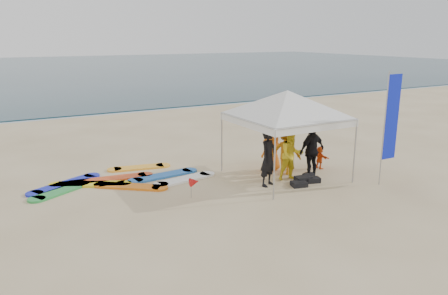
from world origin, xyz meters
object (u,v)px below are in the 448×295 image
person_black_a (268,158)px  person_seated (320,157)px  person_orange_a (285,151)px  surfboard_spread (118,181)px  person_yellow (291,155)px  canopy_tent (288,91)px  marker_pennant (194,182)px  person_orange_b (272,147)px  feather_flag (391,119)px  person_black_b (312,150)px

person_black_a → person_seated: size_ratio=2.25×
person_orange_a → surfboard_spread: (-5.56, 2.07, -0.83)m
person_seated → person_yellow: bearing=105.6°
person_yellow → person_orange_a: 0.69m
canopy_tent → marker_pennant: canopy_tent is taller
surfboard_spread → canopy_tent: bearing=-23.6°
person_orange_b → marker_pennant: person_orange_b is taller
person_orange_a → person_seated: bearing=-144.6°
feather_flag → surfboard_spread: size_ratio=0.65×
surfboard_spread → person_orange_b: bearing=-15.9°
person_orange_b → surfboard_spread: size_ratio=0.31×
person_black_a → person_black_b: size_ratio=0.99×
person_orange_a → marker_pennant: person_orange_a is taller
canopy_tent → surfboard_spread: 6.59m
person_black_b → person_orange_b: bearing=-64.3°
person_yellow → person_orange_a: person_yellow is taller
person_orange_a → feather_flag: size_ratio=0.46×
person_orange_b → canopy_tent: (0.01, -0.82, 2.17)m
person_yellow → surfboard_spread: 6.05m
feather_flag → canopy_tent: bearing=139.1°
person_black_b → person_seated: 1.28m
person_black_a → feather_flag: size_ratio=0.51×
person_seated → surfboard_spread: 7.45m
feather_flag → surfboard_spread: (-7.93, 4.58, -2.21)m
feather_flag → person_black_a: bearing=154.3°
person_seated → marker_pennant: (-5.45, -0.47, 0.07)m
person_orange_b → person_seated: person_orange_b is taller
person_black_a → person_seated: (2.82, 0.67, -0.54)m
person_orange_a → person_seated: (1.56, -0.09, -0.44)m
person_black_a → feather_flag: (3.64, -1.75, 1.28)m
person_black_b → surfboard_spread: 6.83m
person_yellow → person_orange_a: size_ratio=1.04×
marker_pennant → person_black_a: bearing=-4.4°
canopy_tent → person_yellow: bearing=-93.2°
person_seated → feather_flag: 3.13m
person_yellow → person_black_a: bearing=-163.0°
person_yellow → feather_flag: (2.60, -1.86, 1.34)m
person_yellow → person_black_b: 0.84m
person_yellow → surfboard_spread: size_ratio=0.31×
person_black_a → feather_flag: feather_flag is taller
person_black_b → person_orange_a: bearing=-57.7°
person_black_a → surfboard_spread: 5.22m
marker_pennant → surfboard_spread: size_ratio=0.11×
marker_pennant → feather_flag: bearing=-17.3°
person_seated → canopy_tent: (-1.77, -0.18, 2.65)m
person_orange_a → surfboard_spread: size_ratio=0.29×
person_black_b → person_seated: (0.96, 0.64, -0.55)m
surfboard_spread → person_orange_a: bearing=-20.4°
person_seated → marker_pennant: person_seated is taller
person_orange_a → person_black_b: (0.60, -0.73, 0.11)m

